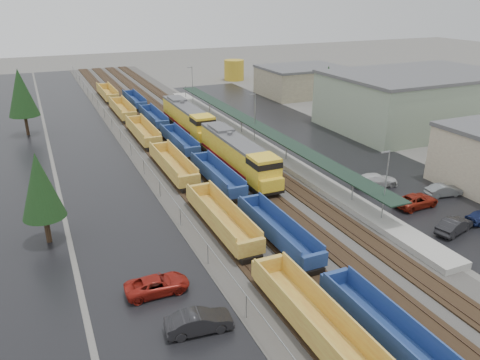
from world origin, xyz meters
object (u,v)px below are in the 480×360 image
(parked_car_west_c, at_px, (157,285))
(parked_car_east_e, at_px, (444,190))
(locomotive_lead, at_px, (238,155))
(parked_car_east_c, at_px, (376,180))
(parked_car_east_a, at_px, (454,226))
(storage_tank, at_px, (234,70))
(parked_car_east_b, at_px, (416,201))
(well_string_blue, at_px, (217,176))
(parked_car_west_b, at_px, (199,322))
(locomotive_trail, at_px, (188,118))
(well_string_yellow, at_px, (173,166))

(parked_car_west_c, height_order, parked_car_east_e, parked_car_east_e)
(locomotive_lead, xyz_separation_m, parked_car_east_c, (13.67, -11.02, -1.73))
(parked_car_east_a, bearing_deg, parked_car_east_e, -54.93)
(locomotive_lead, bearing_deg, parked_car_east_e, -41.48)
(storage_tank, relative_size, parked_car_east_b, 1.01)
(well_string_blue, distance_m, parked_car_west_b, 27.23)
(parked_car_east_e, bearing_deg, parked_car_east_b, 109.53)
(parked_car_west_b, bearing_deg, parked_car_east_a, -76.89)
(locomotive_trail, bearing_deg, parked_car_east_e, -63.38)
(storage_tank, height_order, parked_car_east_a, storage_tank)
(locomotive_trail, relative_size, storage_tank, 3.93)
(parked_car_west_b, xyz_separation_m, parked_car_east_b, (28.93, 9.66, -0.05))
(locomotive_lead, relative_size, parked_car_east_a, 4.46)
(storage_tank, bearing_deg, well_string_yellow, -119.88)
(parked_car_east_a, bearing_deg, parked_car_east_c, -18.37)
(locomotive_trail, relative_size, well_string_yellow, 0.18)
(locomotive_trail, xyz_separation_m, parked_car_east_c, (13.67, -32.02, -1.73))
(well_string_blue, relative_size, parked_car_west_c, 21.25)
(locomotive_trail, bearing_deg, well_string_yellow, -114.12)
(parked_car_west_c, relative_size, parked_car_east_e, 1.18)
(parked_car_east_e, bearing_deg, parked_car_east_a, 148.77)
(parked_car_west_b, distance_m, parked_car_east_b, 30.50)
(well_string_blue, relative_size, storage_tank, 20.33)
(well_string_yellow, xyz_separation_m, parked_car_west_b, (-7.11, -30.45, -0.41))
(well_string_blue, height_order, parked_car_east_a, well_string_blue)
(well_string_blue, relative_size, parked_car_east_e, 25.00)
(storage_tank, distance_m, parked_car_east_c, 77.12)
(parked_car_east_a, bearing_deg, well_string_yellow, 22.96)
(locomotive_trail, bearing_deg, parked_car_east_c, -66.87)
(locomotive_lead, relative_size, locomotive_trail, 1.00)
(well_string_yellow, distance_m, storage_tank, 71.19)
(locomotive_lead, height_order, parked_car_east_b, locomotive_lead)
(locomotive_trail, distance_m, well_string_blue, 23.83)
(well_string_blue, distance_m, parked_car_east_b, 23.43)
(parked_car_east_b, xyz_separation_m, parked_car_east_c, (-0.15, 6.64, 0.05))
(parked_car_east_b, bearing_deg, parked_car_east_a, 168.05)
(storage_tank, bearing_deg, parked_car_east_b, -99.38)
(storage_tank, bearing_deg, well_string_blue, -115.05)
(locomotive_trail, xyz_separation_m, parked_car_east_a, (12.86, -44.85, -1.74))
(locomotive_trail, distance_m, parked_car_east_e, 42.21)
(locomotive_trail, xyz_separation_m, storage_tank, (27.45, 43.84, 0.15))
(storage_tank, relative_size, parked_car_west_b, 1.12)
(locomotive_lead, distance_m, locomotive_trail, 21.00)
(well_string_yellow, height_order, parked_car_east_c, well_string_yellow)
(well_string_blue, height_order, parked_car_east_e, well_string_blue)
(parked_car_east_c, bearing_deg, parked_car_east_a, -171.32)
(parked_car_east_b, bearing_deg, parked_car_west_c, 94.30)
(well_string_yellow, xyz_separation_m, parked_car_east_a, (20.86, -26.98, -0.42))
(well_string_blue, distance_m, parked_car_east_c, 19.64)
(locomotive_lead, height_order, parked_car_east_e, locomotive_lead)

